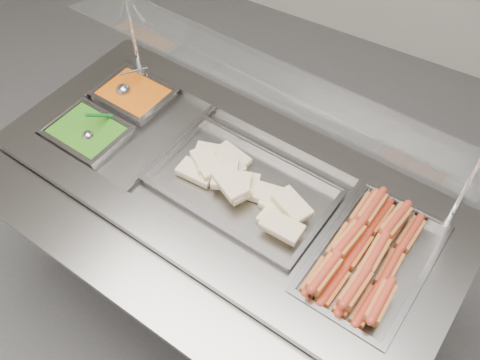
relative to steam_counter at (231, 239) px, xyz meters
The scene contains 12 objects.
ground 0.55m from the steam_counter, 67.43° to the right, with size 6.00×6.00×0.00m, color #4E4E50.
steam_counter is the anchor object (origin of this frame).
tray_rail 0.61m from the steam_counter, 94.80° to the right, with size 1.71×0.49×0.05m.
sneeze_guard 0.80m from the steam_counter, 85.20° to the left, with size 1.58×0.41×0.42m.
pan_hotdogs 0.71m from the steam_counter, ahead, with size 0.36×0.54×0.09m.
pan_wraps 0.40m from the steam_counter, ahead, with size 0.67×0.43×0.07m.
pan_beans 0.74m from the steam_counter, 162.53° to the left, with size 0.30×0.25×0.09m.
pan_peas 0.74m from the steam_counter, behind, with size 0.30×0.25×0.09m.
hotdogs_in_buns 0.71m from the steam_counter, ahead, with size 0.27×0.50×0.11m.
tortilla_wraps 0.44m from the steam_counter, ahead, with size 0.55×0.30×0.09m.
ladle 0.79m from the steam_counter, 164.40° to the left, with size 0.07×0.19×0.13m.
serving_spoon 0.74m from the steam_counter, behind, with size 0.05×0.17×0.14m.
Camera 1 is at (0.54, -0.73, 2.39)m, focal length 40.00 mm.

